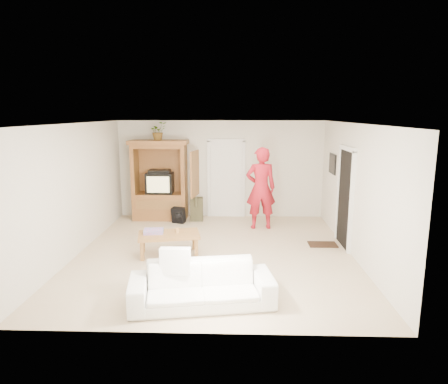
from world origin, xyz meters
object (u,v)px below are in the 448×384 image
(armoire, at_px, (161,185))
(sofa, at_px, (202,285))
(coffee_table, at_px, (169,236))
(man, at_px, (261,188))

(armoire, xyz_separation_m, sofa, (1.51, -4.86, -0.60))
(armoire, distance_m, coffee_table, 2.90)
(coffee_table, bearing_deg, sofa, -79.61)
(man, bearing_deg, sofa, 68.94)
(sofa, xyz_separation_m, coffee_table, (-0.84, 2.09, 0.08))
(armoire, height_order, man, armoire)
(sofa, bearing_deg, armoire, 97.74)
(man, distance_m, sofa, 4.25)
(armoire, bearing_deg, man, -17.25)
(sofa, bearing_deg, coffee_table, 102.33)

